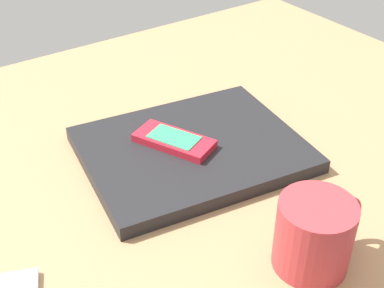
# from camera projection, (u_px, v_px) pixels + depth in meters

# --- Properties ---
(desk_surface) EXTENTS (1.20, 0.80, 0.03)m
(desk_surface) POSITION_uv_depth(u_px,v_px,m) (152.00, 159.00, 0.78)
(desk_surface) COLOR #9E7751
(desk_surface) RESTS_ON ground
(laptop_closed) EXTENTS (0.34, 0.28, 0.02)m
(laptop_closed) POSITION_uv_depth(u_px,v_px,m) (192.00, 150.00, 0.75)
(laptop_closed) COLOR black
(laptop_closed) RESTS_ON desk_surface
(cell_phone_on_laptop) EXTENTS (0.09, 0.12, 0.01)m
(cell_phone_on_laptop) POSITION_uv_depth(u_px,v_px,m) (174.00, 141.00, 0.74)
(cell_phone_on_laptop) COLOR red
(cell_phone_on_laptop) RESTS_ON laptop_closed
(coffee_mug) EXTENTS (0.12, 0.08, 0.08)m
(coffee_mug) POSITION_uv_depth(u_px,v_px,m) (315.00, 234.00, 0.57)
(coffee_mug) COLOR #B23338
(coffee_mug) RESTS_ON desk_surface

